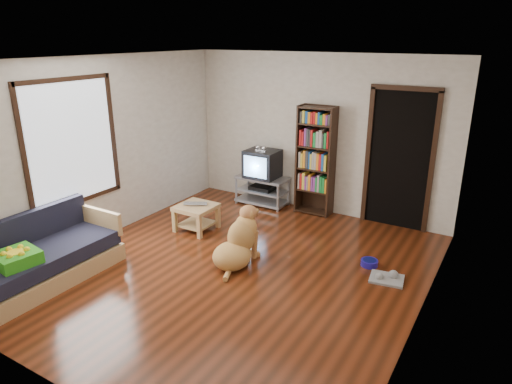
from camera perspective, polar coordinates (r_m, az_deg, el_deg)
The scene contains 18 objects.
ground at distance 5.95m, azimuth -2.63°, elevation -9.63°, with size 5.00×5.00×0.00m, color #5B230F.
ceiling at distance 5.22m, azimuth -3.08°, elevation 16.23°, with size 5.00×5.00×0.00m, color white.
wall_back at distance 7.59m, azimuth 7.72°, elevation 7.10°, with size 4.50×4.50×0.00m, color beige.
wall_front at distance 3.77m, azimuth -24.46°, elevation -7.20°, with size 4.50×4.50×0.00m, color beige.
wall_left at distance 6.91m, azimuth -18.64°, elevation 5.07°, with size 5.00×5.00×0.00m, color beige.
wall_right at distance 4.66m, azimuth 20.93°, elevation -1.80°, with size 5.00×5.00×0.00m, color beige.
green_cushion at distance 5.81m, azimuth -27.76°, elevation -7.30°, with size 0.43×0.43×0.14m, color #379B1C.
laptop at distance 6.96m, azimuth -7.68°, elevation -1.64°, with size 0.36×0.23×0.03m, color silver.
dog_bowl at distance 6.20m, azimuth 13.98°, elevation -8.59°, with size 0.22×0.22×0.08m, color #201594.
grey_rag at distance 5.93m, azimuth 16.02°, elevation -10.39°, with size 0.40×0.32×0.03m, color gray.
window at distance 6.55m, azimuth -22.01°, elevation 5.75°, with size 0.03×1.46×1.70m.
doorway at distance 7.21m, azimuth 17.50°, elevation 4.25°, with size 1.03×0.05×2.19m.
tv_stand at distance 8.04m, azimuth 0.79°, elevation 0.32°, with size 0.90×0.45×0.50m.
crt_tv at distance 7.91m, azimuth 0.88°, elevation 3.62°, with size 0.55×0.52×0.58m.
bookshelf at distance 7.50m, azimuth 7.49°, elevation 4.61°, with size 0.60×0.30×1.80m.
sofa at distance 6.19m, azimuth -24.93°, elevation -7.64°, with size 0.80×1.80×0.80m.
coffee_table at distance 7.03m, azimuth -7.48°, elevation -2.59°, with size 0.55×0.55×0.40m.
dog at distance 5.99m, azimuth -2.20°, elevation -6.39°, with size 0.55×0.95×0.78m.
Camera 1 is at (2.90, -4.34, 2.87)m, focal length 32.00 mm.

